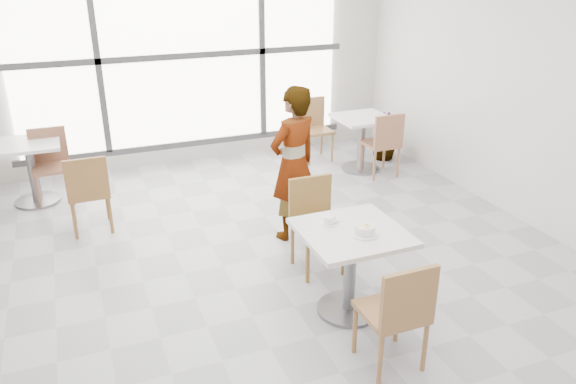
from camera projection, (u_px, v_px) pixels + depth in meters
name	position (u px, v px, depth m)	size (l,w,h in m)	color
floor	(276.00, 281.00, 5.09)	(7.00, 7.00, 0.00)	#9E9EA5
wall_back	(183.00, 55.00, 7.49)	(6.00, 6.00, 0.00)	silver
wall_right	(557.00, 90.00, 5.53)	(7.00, 7.00, 0.00)	silver
window	(184.00, 56.00, 7.43)	(4.60, 0.07, 2.52)	white
main_table	(351.00, 256.00, 4.46)	(0.80, 0.80, 0.75)	silver
chair_near	(398.00, 310.00, 3.82)	(0.42, 0.42, 0.87)	#95663D
chair_far	(314.00, 218.00, 5.16)	(0.42, 0.42, 0.87)	olive
oatmeal_bowl	(365.00, 230.00, 4.28)	(0.21, 0.21, 0.09)	white
coffee_cup	(329.00, 221.00, 4.46)	(0.16, 0.13, 0.07)	white
person	(294.00, 164.00, 5.61)	(0.58, 0.38, 1.60)	black
bg_table_left	(31.00, 164.00, 6.52)	(0.70, 0.70, 0.75)	silver
bg_table_right	(362.00, 136.00, 7.54)	(0.70, 0.70, 0.75)	white
bg_chair_left_near	(88.00, 189.00, 5.79)	(0.42, 0.42, 0.87)	brown
bg_chair_left_far	(50.00, 160.00, 6.60)	(0.42, 0.42, 0.87)	brown
bg_chair_right_near	(384.00, 141.00, 7.29)	(0.42, 0.42, 0.87)	#A16A4D
bg_chair_right_far	(313.00, 125.00, 7.98)	(0.42, 0.42, 0.87)	#9D7246
plant_right	(384.00, 137.00, 8.01)	(0.37, 0.37, 0.66)	#3F8B41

